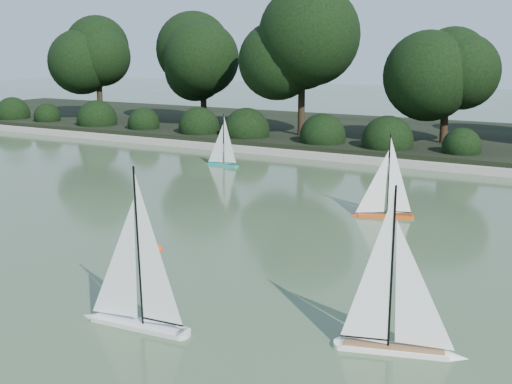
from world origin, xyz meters
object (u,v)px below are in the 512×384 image
sailboat_teal (220,157)px  race_buoy (157,250)px  sailboat_white_a (130,300)px  sailboat_white_b (405,326)px  sailboat_orange (380,203)px

sailboat_teal → race_buoy: sailboat_teal is taller
sailboat_white_a → sailboat_white_b: 2.79m
sailboat_white_a → sailboat_white_b: bearing=16.4°
sailboat_white_b → sailboat_orange: bearing=110.9°
sailboat_orange → race_buoy: sailboat_orange is taller
sailboat_teal → race_buoy: 6.69m
sailboat_orange → sailboat_teal: 5.69m
race_buoy → sailboat_white_a: bearing=-58.6°
sailboat_white_b → race_buoy: sailboat_white_b is taller
sailboat_white_a → sailboat_orange: size_ratio=1.21×
sailboat_white_a → sailboat_white_b: (2.68, 0.79, -0.02)m
sailboat_white_b → sailboat_teal: (-6.76, 7.48, -0.06)m
sailboat_white_a → sailboat_teal: size_ratio=1.36×
sailboat_white_b → sailboat_orange: (-1.80, 4.70, -0.03)m
sailboat_teal → sailboat_orange: bearing=-29.3°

